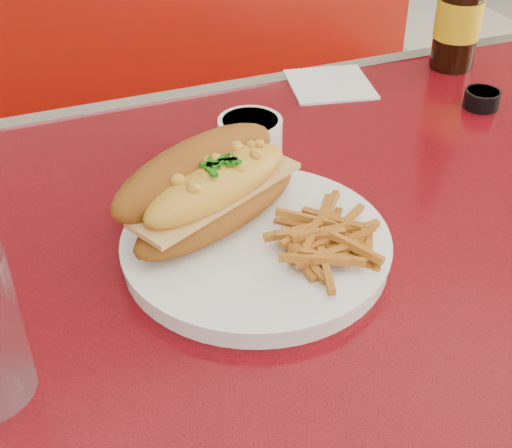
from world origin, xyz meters
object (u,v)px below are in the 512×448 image
object	(u,v)px
diner_table	(397,313)
booth_bench_far	(209,196)
beer_bottle	(461,2)
dinner_plate	(256,245)
sauce_cup_left	(151,213)
mac_hoagie	(210,187)
sauce_cup_right	(482,98)
fork	(312,221)
gravy_ramekin	(250,135)

from	to	relation	value
diner_table	booth_bench_far	distance (m)	0.87
beer_bottle	dinner_plate	bearing A→B (deg)	-144.41
diner_table	sauce_cup_left	bearing A→B (deg)	163.06
mac_hoagie	sauce_cup_right	xyz separation A→B (m)	(0.47, 0.15, -0.05)
diner_table	sauce_cup_right	distance (m)	0.35
mac_hoagie	sauce_cup_left	xyz separation A→B (m)	(-0.06, 0.04, -0.05)
diner_table	sauce_cup_right	xyz separation A→B (m)	(0.24, 0.20, 0.18)
fork	sauce_cup_right	xyz separation A→B (m)	(0.37, 0.20, -0.01)
fork	gravy_ramekin	world-z (taller)	gravy_ramekin
booth_bench_far	sauce_cup_right	bearing A→B (deg)	-68.88
fork	gravy_ramekin	distance (m)	0.20
fork	beer_bottle	world-z (taller)	beer_bottle
diner_table	dinner_plate	bearing A→B (deg)	-178.44
diner_table	beer_bottle	bearing A→B (deg)	50.42
diner_table	beer_bottle	xyz separation A→B (m)	(0.28, 0.34, 0.27)
booth_bench_far	beer_bottle	size ratio (longest dim) A/B	4.20
booth_bench_far	beer_bottle	bearing A→B (deg)	-59.47
dinner_plate	fork	distance (m)	0.07
booth_bench_far	mac_hoagie	distance (m)	0.97
gravy_ramekin	sauce_cup_left	bearing A→B (deg)	-145.40
booth_bench_far	mac_hoagie	world-z (taller)	booth_bench_far
fork	sauce_cup_right	distance (m)	0.42
gravy_ramekin	booth_bench_far	bearing A→B (deg)	78.25
booth_bench_far	sauce_cup_right	world-z (taller)	booth_bench_far
mac_hoagie	sauce_cup_left	size ratio (longest dim) A/B	3.81
beer_bottle	mac_hoagie	bearing A→B (deg)	-150.29
fork	booth_bench_far	bearing A→B (deg)	-13.80
fork	gravy_ramekin	size ratio (longest dim) A/B	1.77
fork	beer_bottle	distance (m)	0.54
beer_bottle	gravy_ramekin	bearing A→B (deg)	-161.48
dinner_plate	diner_table	bearing A→B (deg)	1.56
fork	sauce_cup_right	world-z (taller)	sauce_cup_right
booth_bench_far	dinner_plate	xyz separation A→B (m)	(-0.20, -0.82, 0.49)
booth_bench_far	sauce_cup_left	bearing A→B (deg)	-111.92
booth_bench_far	diner_table	bearing A→B (deg)	-90.00
booth_bench_far	dinner_plate	bearing A→B (deg)	-103.79
mac_hoagie	beer_bottle	bearing A→B (deg)	3.97
mac_hoagie	sauce_cup_left	world-z (taller)	mac_hoagie
gravy_ramekin	diner_table	bearing A→B (deg)	-57.84
fork	sauce_cup_left	xyz separation A→B (m)	(-0.16, 0.09, -0.00)
diner_table	beer_bottle	distance (m)	0.51
gravy_ramekin	sauce_cup_left	distance (m)	0.20
sauce_cup_left	beer_bottle	distance (m)	0.63
sauce_cup_left	fork	bearing A→B (deg)	-28.44
sauce_cup_left	beer_bottle	world-z (taller)	beer_bottle
mac_hoagie	sauce_cup_right	world-z (taller)	mac_hoagie
mac_hoagie	gravy_ramekin	bearing A→B (deg)	29.95
diner_table	dinner_plate	size ratio (longest dim) A/B	3.39
diner_table	beer_bottle	size ratio (longest dim) A/B	4.31
fork	sauce_cup_left	bearing A→B (deg)	56.97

